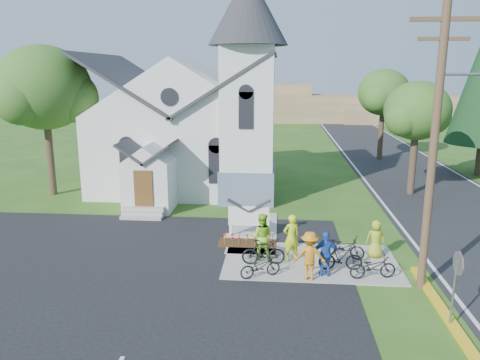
# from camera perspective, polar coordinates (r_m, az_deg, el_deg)

# --- Properties ---
(ground) EXTENTS (120.00, 120.00, 0.00)m
(ground) POSITION_cam_1_polar(r_m,az_deg,el_deg) (19.06, 4.09, -10.39)
(ground) COLOR #255317
(ground) RESTS_ON ground
(parking_lot) EXTENTS (20.00, 16.00, 0.02)m
(parking_lot) POSITION_cam_1_polar(r_m,az_deg,el_deg) (18.65, -18.52, -11.59)
(parking_lot) COLOR black
(parking_lot) RESTS_ON ground
(road) EXTENTS (8.00, 90.00, 0.02)m
(road) POSITION_cam_1_polar(r_m,az_deg,el_deg) (34.79, 21.14, -0.36)
(road) COLOR black
(road) RESTS_ON ground
(sidewalk) EXTENTS (7.00, 4.00, 0.05)m
(sidewalk) POSITION_cam_1_polar(r_m,az_deg,el_deg) (19.56, 8.57, -9.79)
(sidewalk) COLOR #A09A90
(sidewalk) RESTS_ON ground
(church) EXTENTS (12.35, 12.00, 13.00)m
(church) POSITION_cam_1_polar(r_m,az_deg,el_deg) (30.57, -5.85, 8.66)
(church) COLOR white
(church) RESTS_ON ground
(church_sign) EXTENTS (2.20, 0.40, 1.70)m
(church_sign) POSITION_cam_1_polar(r_m,az_deg,el_deg) (21.74, 1.08, -4.46)
(church_sign) COLOR #A09A90
(church_sign) RESTS_ON ground
(flower_bed) EXTENTS (2.60, 1.10, 0.07)m
(flower_bed) POSITION_cam_1_polar(r_m,az_deg,el_deg) (21.22, 0.91, -7.74)
(flower_bed) COLOR #39210F
(flower_bed) RESTS_ON ground
(utility_pole) EXTENTS (3.45, 0.28, 10.00)m
(utility_pole) POSITION_cam_1_polar(r_m,az_deg,el_deg) (16.96, 22.82, 4.68)
(utility_pole) COLOR #4A3525
(utility_pole) RESTS_ON ground
(stop_sign) EXTENTS (0.11, 0.76, 2.48)m
(stop_sign) POSITION_cam_1_polar(r_m,az_deg,el_deg) (15.44, 24.92, -10.28)
(stop_sign) COLOR gray
(stop_sign) RESTS_ON ground
(tree_lot_corner) EXTENTS (5.60, 5.60, 9.15)m
(tree_lot_corner) POSITION_cam_1_polar(r_m,az_deg,el_deg) (30.91, -22.79, 10.30)
(tree_lot_corner) COLOR #39271F
(tree_lot_corner) RESTS_ON ground
(tree_road_near) EXTENTS (4.00, 4.00, 7.05)m
(tree_road_near) POSITION_cam_1_polar(r_m,az_deg,el_deg) (30.74, 20.78, 7.84)
(tree_road_near) COLOR #39271F
(tree_road_near) RESTS_ON ground
(tree_road_mid) EXTENTS (4.40, 4.40, 7.80)m
(tree_road_mid) POSITION_cam_1_polar(r_m,az_deg,el_deg) (42.46, 17.11, 10.12)
(tree_road_mid) COLOR #39271F
(tree_road_mid) RESTS_ON ground
(distant_hills) EXTENTS (61.00, 10.00, 5.60)m
(distant_hills) POSITION_cam_1_polar(r_m,az_deg,el_deg) (74.08, 7.35, 8.84)
(distant_hills) COLOR brown
(distant_hills) RESTS_ON ground
(cyclist_0) EXTENTS (0.84, 0.71, 1.95)m
(cyclist_0) POSITION_cam_1_polar(r_m,az_deg,el_deg) (19.20, 6.27, -6.98)
(cyclist_0) COLOR #C4DD1A
(cyclist_0) RESTS_ON sidewalk
(bike_0) EXTENTS (1.69, 1.18, 0.84)m
(bike_0) POSITION_cam_1_polar(r_m,az_deg,el_deg) (17.78, 2.48, -10.50)
(bike_0) COLOR black
(bike_0) RESTS_ON sidewalk
(cyclist_1) EXTENTS (0.99, 0.80, 1.94)m
(cyclist_1) POSITION_cam_1_polar(r_m,az_deg,el_deg) (19.25, 2.65, -6.86)
(cyclist_1) COLOR #87CF26
(cyclist_1) RESTS_ON sidewalk
(bike_1) EXTENTS (1.78, 0.68, 1.04)m
(bike_1) POSITION_cam_1_polar(r_m,az_deg,el_deg) (18.85, 2.88, -8.77)
(bike_1) COLOR black
(bike_1) RESTS_ON sidewalk
(cyclist_2) EXTENTS (1.05, 0.50, 1.75)m
(cyclist_2) POSITION_cam_1_polar(r_m,az_deg,el_deg) (18.00, 10.42, -8.86)
(cyclist_2) COLOR blue
(cyclist_2) RESTS_ON sidewalk
(bike_2) EXTENTS (1.86, 1.25, 0.93)m
(bike_2) POSITION_cam_1_polar(r_m,az_deg,el_deg) (20.02, 12.51, -7.92)
(bike_2) COLOR black
(bike_2) RESTS_ON sidewalk
(cyclist_3) EXTENTS (1.19, 0.69, 1.84)m
(cyclist_3) POSITION_cam_1_polar(r_m,az_deg,el_deg) (17.62, 8.48, -9.11)
(cyclist_3) COLOR #C47615
(cyclist_3) RESTS_ON sidewalk
(bike_3) EXTENTS (1.72, 0.55, 1.02)m
(bike_3) POSITION_cam_1_polar(r_m,az_deg,el_deg) (18.73, 12.17, -9.24)
(bike_3) COLOR black
(bike_3) RESTS_ON sidewalk
(cyclist_4) EXTENTS (0.79, 0.52, 1.60)m
(cyclist_4) POSITION_cam_1_polar(r_m,az_deg,el_deg) (20.22, 16.21, -6.90)
(cyclist_4) COLOR #98AE20
(cyclist_4) RESTS_ON sidewalk
(bike_4) EXTENTS (1.83, 0.91, 0.92)m
(bike_4) POSITION_cam_1_polar(r_m,az_deg,el_deg) (18.34, 15.88, -10.13)
(bike_4) COLOR black
(bike_4) RESTS_ON sidewalk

